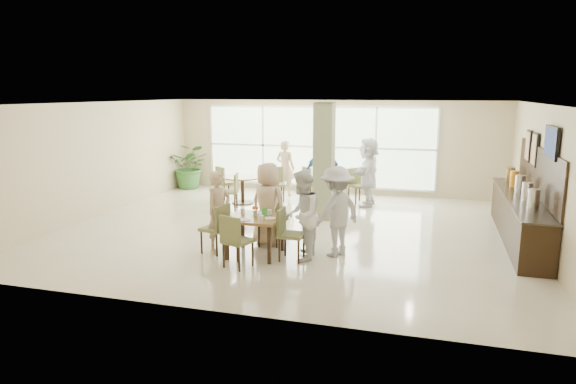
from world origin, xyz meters
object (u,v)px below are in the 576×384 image
(adult_b, at_px, (368,172))
(teen_standing, at_px, (336,212))
(adult_standing, at_px, (285,168))
(round_table_left, at_px, (242,183))
(buffet_counter, at_px, (520,214))
(teen_left, at_px, (219,211))
(teen_right, at_px, (302,215))
(round_table_right, at_px, (333,183))
(potted_plant, at_px, (190,166))
(teen_far, at_px, (268,204))
(adult_a, at_px, (323,175))
(main_table, at_px, (255,221))

(adult_b, bearing_deg, teen_standing, 1.85)
(adult_b, relative_size, adult_standing, 1.12)
(round_table_left, xyz_separation_m, buffet_counter, (6.82, -1.79, -0.01))
(teen_left, bearing_deg, adult_b, -2.77)
(buffet_counter, distance_m, teen_right, 4.72)
(round_table_left, distance_m, round_table_right, 2.48)
(potted_plant, xyz_separation_m, teen_far, (4.33, -5.18, 0.12))
(teen_standing, xyz_separation_m, adult_b, (0.00, 4.51, 0.07))
(round_table_left, height_order, adult_a, adult_a)
(buffet_counter, bearing_deg, round_table_right, 151.66)
(teen_left, relative_size, adult_b, 0.85)
(teen_far, distance_m, adult_a, 3.25)
(main_table, xyz_separation_m, teen_far, (0.01, 0.72, 0.18))
(adult_a, distance_m, adult_standing, 2.28)
(potted_plant, distance_m, adult_b, 5.86)
(main_table, bearing_deg, teen_right, 0.34)
(round_table_left, relative_size, adult_b, 0.57)
(main_table, bearing_deg, teen_left, 174.44)
(main_table, distance_m, adult_standing, 5.76)
(adult_b, bearing_deg, round_table_left, -76.93)
(round_table_left, xyz_separation_m, teen_standing, (3.36, -3.84, 0.29))
(round_table_right, relative_size, potted_plant, 0.84)
(buffet_counter, distance_m, adult_a, 4.76)
(buffet_counter, distance_m, teen_standing, 4.03)
(teen_far, xyz_separation_m, adult_standing, (-1.09, 4.93, -0.01))
(teen_standing, relative_size, adult_b, 0.92)
(round_table_left, distance_m, teen_right, 5.09)
(round_table_right, height_order, adult_b, adult_b)
(potted_plant, bearing_deg, buffet_counter, -20.44)
(round_table_right, height_order, potted_plant, potted_plant)
(round_table_left, bearing_deg, teen_standing, -48.87)
(teen_left, height_order, adult_a, adult_a)
(main_table, distance_m, round_table_left, 4.66)
(teen_left, bearing_deg, adult_a, 4.89)
(adult_a, bearing_deg, adult_b, 60.91)
(teen_left, bearing_deg, round_table_right, 6.96)
(potted_plant, relative_size, teen_left, 0.91)
(buffet_counter, bearing_deg, adult_standing, 151.95)
(teen_right, bearing_deg, adult_standing, -166.52)
(buffet_counter, height_order, potted_plant, buffet_counter)
(round_table_left, xyz_separation_m, potted_plant, (-2.42, 1.65, 0.15))
(potted_plant, relative_size, teen_far, 0.85)
(round_table_right, distance_m, adult_b, 1.01)
(potted_plant, bearing_deg, teen_left, -58.65)
(round_table_right, relative_size, buffet_counter, 0.25)
(main_table, distance_m, round_table_right, 4.86)
(teen_standing, distance_m, adult_standing, 5.83)
(main_table, distance_m, adult_b, 5.13)
(round_table_right, bearing_deg, teen_right, -85.36)
(teen_left, bearing_deg, round_table_left, 37.13)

